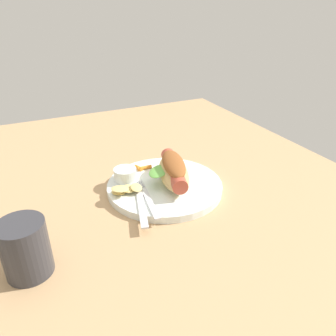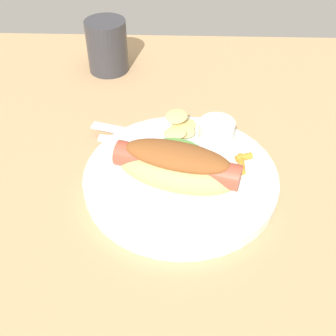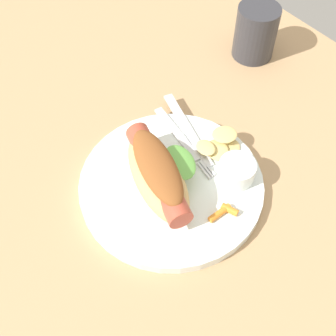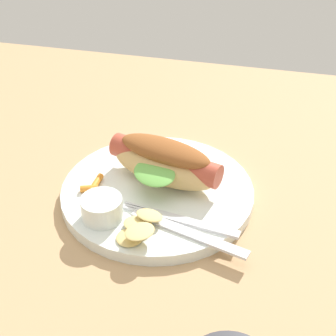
# 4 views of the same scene
# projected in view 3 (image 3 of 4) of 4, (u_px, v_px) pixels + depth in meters

# --- Properties ---
(ground_plane) EXTENTS (1.20, 0.90, 0.02)m
(ground_plane) POSITION_uv_depth(u_px,v_px,m) (171.00, 203.00, 0.63)
(ground_plane) COLOR tan
(plate) EXTENTS (0.26, 0.26, 0.02)m
(plate) POSITION_uv_depth(u_px,v_px,m) (171.00, 185.00, 0.63)
(plate) COLOR white
(plate) RESTS_ON ground_plane
(hot_dog) EXTENTS (0.17, 0.12, 0.06)m
(hot_dog) POSITION_uv_depth(u_px,v_px,m) (158.00, 173.00, 0.59)
(hot_dog) COLOR tan
(hot_dog) RESTS_ON plate
(sauce_ramekin) EXTENTS (0.05, 0.05, 0.03)m
(sauce_ramekin) POSITION_uv_depth(u_px,v_px,m) (237.00, 171.00, 0.61)
(sauce_ramekin) COLOR white
(sauce_ramekin) RESTS_ON plate
(fork) EXTENTS (0.15, 0.03, 0.00)m
(fork) POSITION_uv_depth(u_px,v_px,m) (182.00, 139.00, 0.66)
(fork) COLOR silver
(fork) RESTS_ON plate
(knife) EXTENTS (0.15, 0.06, 0.00)m
(knife) POSITION_uv_depth(u_px,v_px,m) (187.00, 129.00, 0.68)
(knife) COLOR silver
(knife) RESTS_ON plate
(chips_pile) EXTENTS (0.06, 0.07, 0.02)m
(chips_pile) POSITION_uv_depth(u_px,v_px,m) (220.00, 144.00, 0.65)
(chips_pile) COLOR #D7BD72
(chips_pile) RESTS_ON plate
(carrot_garnish) EXTENTS (0.02, 0.04, 0.01)m
(carrot_garnish) POSITION_uv_depth(u_px,v_px,m) (224.00, 212.00, 0.59)
(carrot_garnish) COLOR orange
(carrot_garnish) RESTS_ON plate
(drinking_cup) EXTENTS (0.07, 0.07, 0.09)m
(drinking_cup) POSITION_uv_depth(u_px,v_px,m) (256.00, 32.00, 0.77)
(drinking_cup) COLOR #333338
(drinking_cup) RESTS_ON ground_plane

